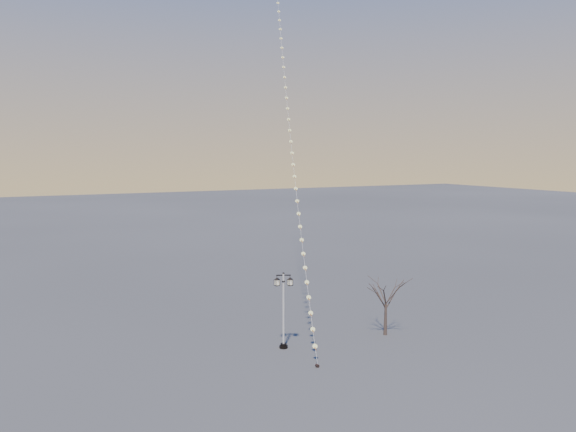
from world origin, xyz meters
TOP-DOWN VIEW (x-y plane):
  - ground at (0.00, 0.00)m, footprint 300.00×300.00m
  - street_lamp at (-0.82, 2.00)m, footprint 1.18×0.75m
  - bare_tree at (6.49, 1.15)m, footprint 2.52×2.52m
  - kite_train at (5.41, 13.53)m, footprint 12.33×31.02m

SIDE VIEW (x-z plane):
  - ground at x=0.00m, z-range 0.00..0.00m
  - street_lamp at x=-0.82m, z-range 0.26..5.15m
  - bare_tree at x=6.49m, z-range 0.81..4.99m
  - kite_train at x=5.41m, z-range -0.11..33.54m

